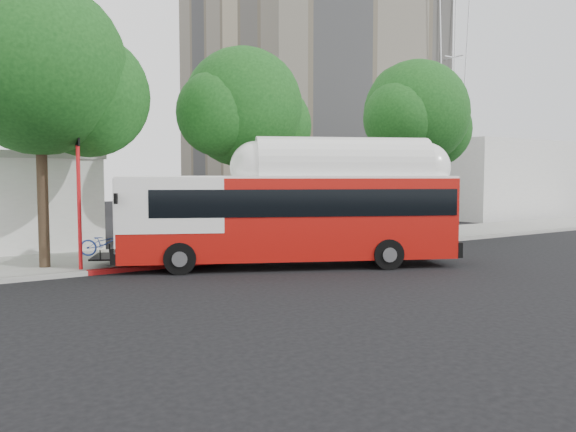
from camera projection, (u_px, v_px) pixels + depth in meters
name	position (u px, v px, depth m)	size (l,w,h in m)	color
ground	(352.00, 270.00, 19.47)	(120.00, 120.00, 0.00)	black
sidewalk	(258.00, 248.00, 24.89)	(60.00, 5.00, 0.15)	gray
curb_strip	(291.00, 254.00, 22.72)	(60.00, 0.30, 0.15)	gray
red_curb_segment	(224.00, 260.00, 21.08)	(10.00, 0.32, 0.16)	maroon
street_tree_left	(54.00, 77.00, 18.98)	(6.67, 5.80, 9.74)	#2D2116
street_tree_mid	(251.00, 113.00, 23.79)	(5.75, 5.00, 8.62)	#2D2116
street_tree_right	(421.00, 118.00, 29.08)	(6.21, 5.40, 9.18)	#2D2116
apartment_tower	(309.00, 20.00, 51.44)	(18.00, 18.00, 37.00)	tan
horizon_block	(500.00, 179.00, 49.01)	(20.00, 12.00, 6.00)	silver
transit_bus	(291.00, 218.00, 20.06)	(12.32, 7.29, 3.72)	#A7100B
signal_pole	(79.00, 205.00, 18.46)	(0.13, 0.42, 4.48)	red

